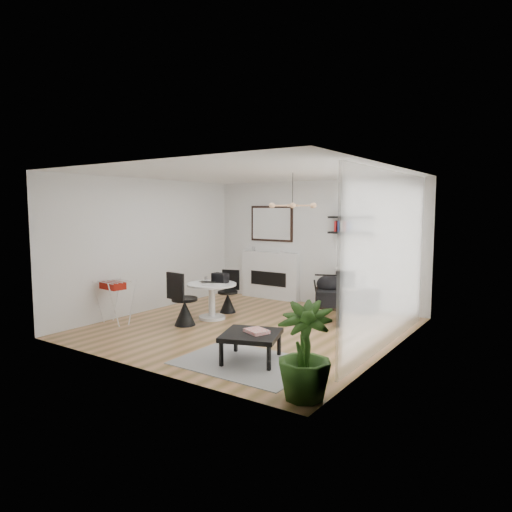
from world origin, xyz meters
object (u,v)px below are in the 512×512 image
Objects in this scene: dining_table at (212,295)px; stroller at (328,300)px; potted_plant at (304,351)px; drying_rack at (115,301)px; coffee_table at (251,336)px; crt_tv at (349,278)px; tv_console at (347,299)px; fireplace at (270,269)px.

stroller is (1.93, 1.05, -0.04)m from dining_table.
potted_plant is (1.28, -3.31, 0.13)m from stroller.
potted_plant is (4.43, -0.99, 0.12)m from drying_rack.
dining_table is 2.55m from coffee_table.
crt_tv is 2.85m from dining_table.
tv_console is 1.28× the size of stroller.
dining_table is 3.92m from potted_plant.
crt_tv is 3.72m from coffee_table.
tv_console is (1.98, -0.15, -0.45)m from fireplace.
tv_console is 1.10m from stroller.
dining_table is (0.14, -2.29, -0.23)m from fireplace.
tv_console is at bearing -4.30° from fireplace.
crt_tv reaches higher than dining_table.
stroller is (3.15, 2.32, -0.01)m from drying_rack.
stroller reaches higher than coffee_table.
tv_console is 2.54× the size of crt_tv.
crt_tv is 0.61× the size of drying_rack.
fireplace is 2.03m from crt_tv.
potted_plant is (3.21, -2.26, 0.09)m from dining_table.
stroller reaches higher than drying_rack.
coffee_table is (0.13, -3.70, -0.32)m from crt_tv.
coffee_table is at bearing 0.41° from drying_rack.
crt_tv is at bearing 71.07° from stroller.
fireplace is 4.43m from coffee_table.
stroller is at bearing -87.23° from crt_tv.
crt_tv is at bearing 48.66° from dining_table.
drying_rack reaches higher than tv_console.
fireplace is 1.75× the size of tv_console.
stroller reaches higher than tv_console.
coffee_table is at bearing -87.97° from crt_tv.
drying_rack is at bearing 167.38° from potted_plant.
dining_table is at bearing 51.75° from drying_rack.
coffee_table is at bearing -109.98° from stroller.
drying_rack is 0.83× the size of coffee_table.
dining_table reaches higher than coffee_table.
stroller is at bearing 111.06° from potted_plant.
drying_rack is at bearing -165.35° from stroller.
fireplace is at bearing 93.61° from dining_table.
coffee_table is at bearing -38.00° from dining_table.
stroller is at bearing 42.06° from drying_rack.
tv_console is at bearing 49.35° from dining_table.
fireplace reaches higher than potted_plant.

